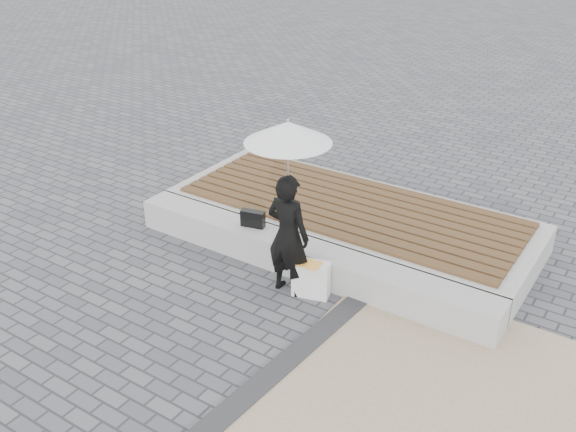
# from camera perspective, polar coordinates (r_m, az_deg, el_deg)

# --- Properties ---
(ground) EXTENTS (80.00, 80.00, 0.00)m
(ground) POSITION_cam_1_polar(r_m,az_deg,el_deg) (7.13, -5.61, -10.61)
(ground) COLOR #525257
(ground) RESTS_ON ground
(edging_band) EXTENTS (0.61, 5.20, 0.04)m
(edging_band) POSITION_cam_1_polar(r_m,az_deg,el_deg) (6.46, -3.07, -15.06)
(edging_band) COLOR #2E2D30
(edging_band) RESTS_ON ground
(seating_ledge) EXTENTS (5.00, 0.45, 0.40)m
(seating_ledge) POSITION_cam_1_polar(r_m,az_deg,el_deg) (8.09, 1.38, -3.69)
(seating_ledge) COLOR #A4A49F
(seating_ledge) RESTS_ON ground
(timber_platform) EXTENTS (5.00, 2.00, 0.40)m
(timber_platform) POSITION_cam_1_polar(r_m,az_deg,el_deg) (9.00, 5.44, -0.38)
(timber_platform) COLOR #B0B0AA
(timber_platform) RESTS_ON ground
(timber_decking) EXTENTS (4.60, 1.80, 0.04)m
(timber_decking) POSITION_cam_1_polar(r_m,az_deg,el_deg) (8.90, 5.50, 0.88)
(timber_decking) COLOR brown
(timber_decking) RESTS_ON timber_platform
(woman) EXTENTS (0.56, 0.38, 1.50)m
(woman) POSITION_cam_1_polar(r_m,az_deg,el_deg) (7.45, -0.00, -1.69)
(woman) COLOR black
(woman) RESTS_ON ground
(parasol) EXTENTS (0.96, 0.96, 1.22)m
(parasol) POSITION_cam_1_polar(r_m,az_deg,el_deg) (6.93, -0.00, 7.37)
(parasol) COLOR #AAAAAF
(parasol) RESTS_ON ground
(handbag) EXTENTS (0.33, 0.18, 0.22)m
(handbag) POSITION_cam_1_polar(r_m,az_deg,el_deg) (8.35, -3.10, -0.24)
(handbag) COLOR black
(handbag) RESTS_ON seating_ledge
(canvas_tote) EXTENTS (0.46, 0.29, 0.45)m
(canvas_tote) POSITION_cam_1_polar(r_m,az_deg,el_deg) (7.63, 2.04, -5.54)
(canvas_tote) COLOR silver
(canvas_tote) RESTS_ON ground
(magazine) EXTENTS (0.29, 0.23, 0.01)m
(magazine) POSITION_cam_1_polar(r_m,az_deg,el_deg) (7.47, 1.86, -4.22)
(magazine) COLOR red
(magazine) RESTS_ON canvas_tote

